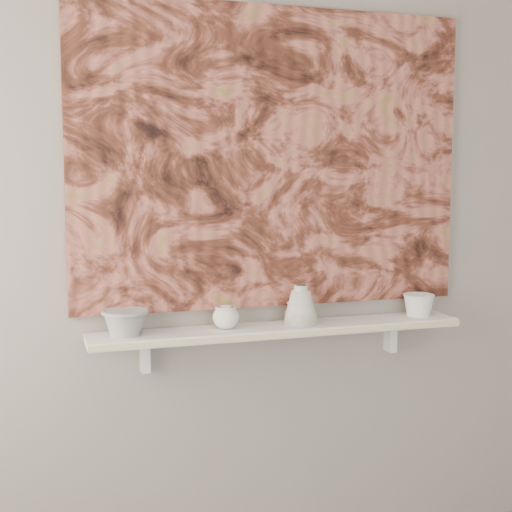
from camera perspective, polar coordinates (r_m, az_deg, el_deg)
name	(u,v)px	position (r m, az deg, el deg)	size (l,w,h in m)	color
wall_back	(272,210)	(2.67, 1.30, 3.70)	(3.60, 3.60, 0.00)	gray
shelf	(280,329)	(2.64, 1.95, -5.88)	(1.40, 0.18, 0.03)	white
shelf_stripe	(289,335)	(2.55, 2.66, -6.30)	(1.40, 0.01, 0.02)	beige
bracket_left	(145,355)	(2.60, -8.88, -7.84)	(0.03, 0.06, 0.12)	white
bracket_right	(390,336)	(2.91, 10.69, -6.34)	(0.03, 0.06, 0.12)	white
painting	(274,159)	(2.65, 1.41, 7.79)	(1.50, 0.03, 1.10)	#5D2B1D
house_motif	(383,239)	(2.83, 10.11, 1.36)	(0.09, 0.00, 0.08)	black
bowl_grey	(125,322)	(2.49, -10.42, -5.24)	(0.16, 0.16, 0.09)	gray
cup_cream	(226,317)	(2.56, -2.43, -4.91)	(0.09, 0.09, 0.09)	silver
bell_vessel	(301,305)	(2.65, 3.61, -3.90)	(0.13, 0.13, 0.15)	beige
bowl_white	(419,305)	(2.87, 12.88, -3.83)	(0.12, 0.12, 0.09)	silver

